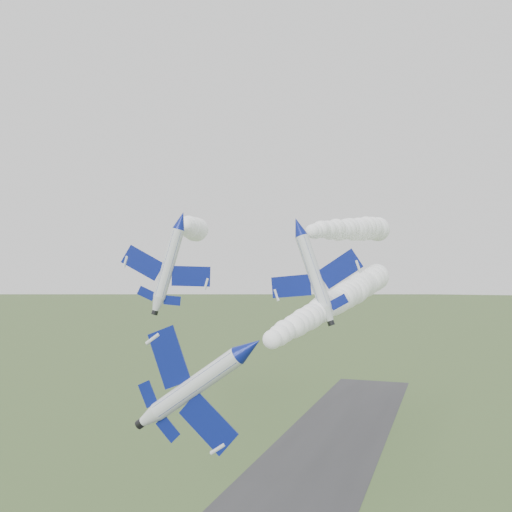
% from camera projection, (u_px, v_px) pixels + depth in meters
% --- Properties ---
extents(jet_lead, '(6.69, 13.85, 9.48)m').
position_uv_depth(jet_lead, '(249.00, 348.00, 46.66)').
color(jet_lead, silver).
extents(smoke_trail_jet_lead, '(5.27, 64.20, 4.72)m').
position_uv_depth(smoke_trail_jet_lead, '(342.00, 297.00, 80.27)').
color(smoke_trail_jet_lead, white).
extents(jet_pair_left, '(11.06, 13.21, 4.20)m').
position_uv_depth(jet_pair_left, '(181.00, 220.00, 72.62)').
color(jet_pair_left, silver).
extents(smoke_trail_jet_pair_left, '(31.77, 70.89, 5.70)m').
position_uv_depth(smoke_trail_jet_pair_left, '(192.00, 228.00, 112.66)').
color(smoke_trail_jet_pair_left, white).
extents(jet_pair_right, '(10.70, 13.55, 4.47)m').
position_uv_depth(jet_pair_right, '(298.00, 227.00, 68.45)').
color(jet_pair_right, silver).
extents(smoke_trail_jet_pair_right, '(6.51, 56.62, 4.78)m').
position_uv_depth(smoke_trail_jet_pair_right, '(354.00, 229.00, 98.11)').
color(smoke_trail_jet_pair_right, white).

